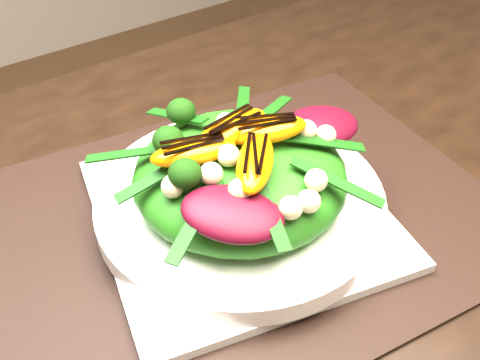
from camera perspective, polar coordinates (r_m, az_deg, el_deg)
dining_table at (r=0.55m, az=15.48°, el=-6.48°), size 1.60×0.90×0.75m
placemat at (r=0.52m, az=0.00°, el=-3.81°), size 0.51×0.42×0.00m
plate_base at (r=0.52m, az=-0.00°, el=-3.28°), size 0.30×0.30×0.01m
salad_bowl at (r=0.51m, az=-0.00°, el=-2.11°), size 0.32×0.32×0.02m
lettuce_mound at (r=0.49m, az=0.00°, el=0.45°), size 0.23×0.23×0.06m
radicchio_leaf at (r=0.52m, az=8.19°, el=5.44°), size 0.09×0.06×0.02m
orange_segment at (r=0.47m, az=-1.50°, el=4.86°), size 0.07×0.04×0.02m
broccoli_floret at (r=0.46m, az=-6.94°, el=4.43°), size 0.04×0.04×0.04m
macadamia_nut at (r=0.46m, az=7.96°, el=1.93°), size 0.02×0.02×0.02m
balsamic_drizzle at (r=0.47m, az=-1.52°, el=5.86°), size 0.04×0.01×0.00m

